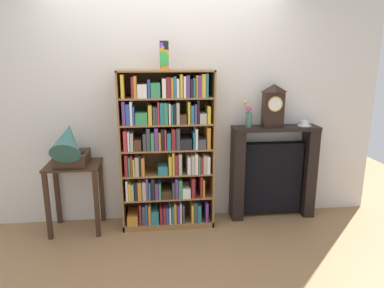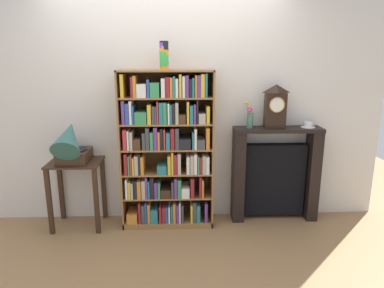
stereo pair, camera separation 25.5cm
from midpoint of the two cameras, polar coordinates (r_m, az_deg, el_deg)
The scene contains 10 objects.
ground_plane at distance 3.95m, azimuth -5.73°, elevation -13.26°, with size 7.54×6.40×0.02m, color #997047.
wall_back at distance 3.82m, azimuth -4.55°, elevation 6.57°, with size 4.54×0.08×2.60m, color silver.
bookshelf at distance 3.69m, azimuth -6.12°, elevation -1.50°, with size 0.97×0.35×1.67m.
cup_stack at distance 3.55m, azimuth -6.69°, elevation 14.18°, with size 0.09×0.09×0.28m.
side_table_left at distance 3.88m, azimuth -20.43°, elevation -5.92°, with size 0.54×0.43×0.73m.
gramophone at distance 3.67m, azimuth -21.34°, elevation -0.25°, with size 0.31×0.54×0.52m.
fireplace_mantel at distance 4.04m, azimuth 11.28°, elevation -4.61°, with size 0.95×0.24×1.06m.
mantel_clock at distance 3.84m, azimuth 11.28°, elevation 6.18°, with size 0.22×0.13×0.46m.
flower_vase at distance 3.78m, azimuth 7.30°, elevation 4.45°, with size 0.08×0.14×0.28m.
teacup_with_saucer at distance 4.00m, azimuth 16.19°, elevation 3.22°, with size 0.15×0.15×0.06m.
Camera 1 is at (-0.13, -3.49, 1.81)m, focal length 32.64 mm.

